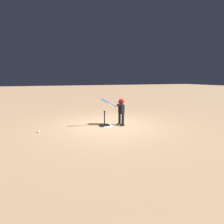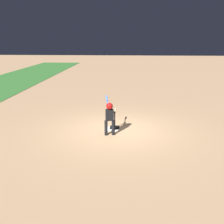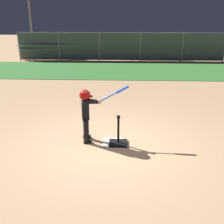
{
  "view_description": "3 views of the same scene",
  "coord_description": "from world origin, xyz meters",
  "px_view_note": "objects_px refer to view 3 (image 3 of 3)",
  "views": [
    {
      "loc": [
        2.39,
        7.26,
        2.06
      ],
      "look_at": [
        -0.07,
        0.26,
        0.63
      ],
      "focal_mm": 28.0,
      "sensor_mm": 36.0,
      "label": 1
    },
    {
      "loc": [
        -9.41,
        -0.39,
        3.38
      ],
      "look_at": [
        -0.27,
        0.19,
        0.79
      ],
      "focal_mm": 42.0,
      "sensor_mm": 36.0,
      "label": 2
    },
    {
      "loc": [
        0.34,
        -5.11,
        2.59
      ],
      "look_at": [
        0.09,
        0.06,
        0.77
      ],
      "focal_mm": 42.0,
      "sensor_mm": 36.0,
      "label": 3
    }
  ],
  "objects_px": {
    "batter_child": "(87,109)",
    "bleachers_right_center": "(49,52)",
    "batting_tee": "(118,140)",
    "bleachers_far_left": "(149,49)"
  },
  "relations": [
    {
      "from": "batting_tee",
      "to": "bleachers_far_left",
      "type": "xyz_separation_m",
      "value": [
        1.78,
        13.91,
        0.57
      ]
    },
    {
      "from": "batting_tee",
      "to": "bleachers_far_left",
      "type": "relative_size",
      "value": 0.18
    },
    {
      "from": "bleachers_far_left",
      "to": "bleachers_right_center",
      "type": "bearing_deg",
      "value": -173.88
    },
    {
      "from": "batter_child",
      "to": "bleachers_right_center",
      "type": "bearing_deg",
      "value": 109.0
    },
    {
      "from": "bleachers_right_center",
      "to": "batter_child",
      "type": "bearing_deg",
      "value": -71.0
    },
    {
      "from": "batting_tee",
      "to": "bleachers_right_center",
      "type": "distance_m",
      "value": 14.15
    },
    {
      "from": "bleachers_far_left",
      "to": "batting_tee",
      "type": "bearing_deg",
      "value": -97.31
    },
    {
      "from": "batting_tee",
      "to": "batter_child",
      "type": "height_order",
      "value": "batter_child"
    },
    {
      "from": "bleachers_right_center",
      "to": "bleachers_far_left",
      "type": "xyz_separation_m",
      "value": [
        6.96,
        0.75,
        0.16
      ]
    },
    {
      "from": "bleachers_right_center",
      "to": "bleachers_far_left",
      "type": "relative_size",
      "value": 1.11
    }
  ]
}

